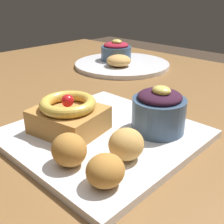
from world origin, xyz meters
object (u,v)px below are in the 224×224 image
Objects in this scene: cake_slice at (69,115)px; berry_ramekin at (158,111)px; fritter_back at (126,144)px; front_plate at (103,135)px; fritter_front at (105,171)px; fritter_middle at (69,150)px; back_plate at (122,64)px; back_pastry at (119,61)px; back_ramekin at (116,51)px.

berry_ramekin is at bearing 44.64° from cake_slice.
cake_slice is at bearing -178.95° from fritter_back.
fritter_front reaches higher than front_plate.
front_plate is 0.09m from berry_ramekin.
fritter_front is at bearing -22.16° from cake_slice.
front_plate is 5.67× the size of fritter_middle.
back_plate is (-0.33, 0.29, -0.04)m from berry_ramekin.
berry_ramekin is at bearing 80.83° from fritter_middle.
fritter_middle is (0.07, -0.06, -0.00)m from cake_slice.
cake_slice is 2.44× the size of fritter_back.
cake_slice is 1.41× the size of berry_ramekin.
front_plate is 0.06m from cake_slice.
front_plate is at bearing 109.01° from fritter_middle.
berry_ramekin reaches higher than fritter_middle.
fritter_back reaches higher than front_plate.
berry_ramekin is 1.77× the size of fritter_middle.
back_pastry is at bearing 128.97° from front_plate.
back_ramekin is 0.08m from back_pastry.
front_plate is 0.10m from fritter_middle.
fritter_front is at bearing -48.25° from back_ramekin.
back_pastry is at bearing 133.57° from fritter_back.
cake_slice is 0.14m from berry_ramekin.
back_ramekin is (-0.39, 0.40, 0.01)m from fritter_back.
back_ramekin is at bearing 140.79° from berry_ramekin.
back_plate is (-0.37, 0.44, -0.03)m from fritter_front.
fritter_back is at bearing 54.43° from fritter_middle.
back_pastry reaches higher than back_plate.
back_ramekin is at bearing 162.24° from back_plate.
berry_ramekin reaches higher than fritter_front.
back_ramekin is at bearing 131.75° from fritter_front.
front_plate is at bearing -131.28° from berry_ramekin.
front_plate is 0.13m from fritter_front.
back_ramekin reaches higher than cake_slice.
front_plate is 0.41m from back_pastry.
front_plate is 5.81× the size of fritter_front.
fritter_front is at bearing -50.11° from back_plate.
berry_ramekin is at bearing -39.21° from back_ramekin.
cake_slice is 0.41m from back_pastry.
fritter_front is at bearing -71.84° from fritter_back.
front_plate and back_plate have the same top height.
back_pastry is at bearing -41.43° from back_ramekin.
front_plate is at bearing -51.99° from back_plate.
back_ramekin reaches higher than front_plate.
back_plate is (-0.28, 0.35, 0.00)m from front_plate.
berry_ramekin is 1.74× the size of fritter_back.
fritter_front is 0.65× the size of back_pastry.
fritter_middle is at bearing -55.32° from back_plate.
berry_ramekin is (0.10, 0.10, 0.01)m from cake_slice.
berry_ramekin is 0.10m from fritter_back.
berry_ramekin reaches higher than front_plate.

